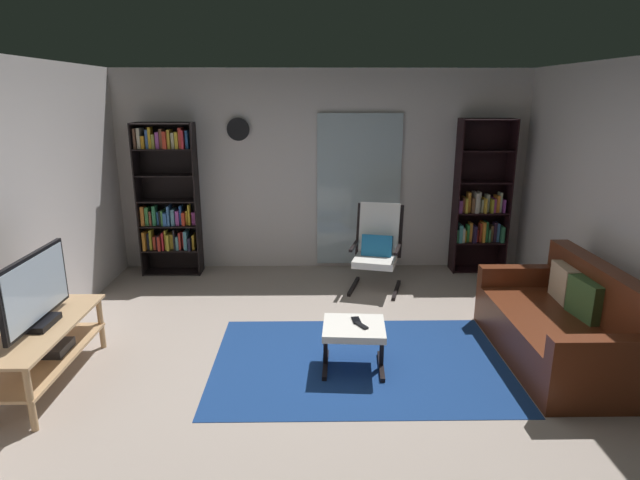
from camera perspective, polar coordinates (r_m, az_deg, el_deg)
name	(u,v)px	position (r m, az deg, el deg)	size (l,w,h in m)	color
ground_plane	(329,372)	(4.58, 0.95, -14.25)	(7.02, 7.02, 0.00)	#A7988C
wall_back	(322,171)	(6.94, 0.25, 7.50)	(5.60, 0.06, 2.60)	silver
glass_door_panel	(359,191)	(6.94, 4.25, 5.37)	(1.10, 0.01, 2.00)	silver
area_rug	(359,362)	(4.74, 4.30, -13.11)	(2.56, 1.73, 0.01)	navy
tv_stand	(45,345)	(4.82, -27.84, -10.07)	(0.50, 1.35, 0.51)	tan
television	(36,293)	(4.64, -28.58, -5.05)	(0.20, 0.96, 0.59)	black
bookshelf_near_tv	(168,198)	(6.98, -16.23, 4.41)	(0.75, 0.30, 1.95)	black
bookshelf_near_sofa	(480,205)	(7.14, 17.05, 3.71)	(0.69, 0.30, 1.99)	black
leather_sofa	(564,327)	(5.13, 25.08, -8.56)	(0.89, 1.75, 0.86)	#5C2814
lounge_armchair	(377,245)	(6.31, 6.27, -0.53)	(0.71, 0.77, 1.02)	black
ottoman	(354,333)	(4.50, 3.71, -10.04)	(0.55, 0.51, 0.40)	white
tv_remote	(362,326)	(4.45, 4.56, -9.28)	(0.04, 0.14, 0.02)	black
cell_phone	(356,320)	(4.55, 3.97, -8.73)	(0.07, 0.14, 0.01)	black
wall_clock	(238,129)	(6.87, -8.91, 11.85)	(0.29, 0.03, 0.29)	silver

